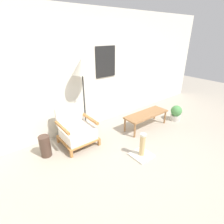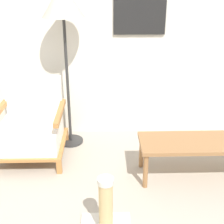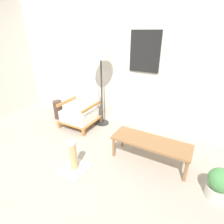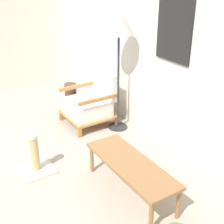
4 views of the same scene
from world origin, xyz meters
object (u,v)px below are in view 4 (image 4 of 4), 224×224
Objects in this scene: vase at (71,96)px; scratching_post at (36,160)px; coffee_table at (131,166)px; armchair at (90,104)px; floor_lamp at (119,27)px.

scratching_post reaches higher than vase.
vase is at bearing 169.69° from coffee_table.
scratching_post is (-0.92, -0.72, -0.19)m from coffee_table.
armchair is at bearing 123.58° from scratching_post.
armchair is 1.85× the size of vase.
floor_lamp is at bearing 151.89° from coffee_table.
floor_lamp is at bearing 14.37° from vase.
floor_lamp reaches higher than scratching_post.
scratching_post is (1.45, -1.15, -0.07)m from vase.
armchair is at bearing 165.56° from coffee_table.
coffee_table is at bearing -10.31° from vase.
floor_lamp reaches higher than vase.
vase is 1.85m from scratching_post.
scratching_post is (0.77, -1.16, -0.17)m from armchair.
scratching_post is at bearing -56.42° from armchair.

